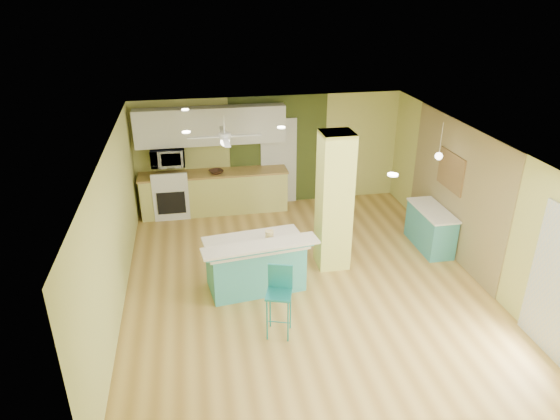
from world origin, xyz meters
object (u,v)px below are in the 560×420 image
object	(u,v)px
peninsula	(256,263)
fruit_bowl	(216,172)
bar_stool	(280,290)
side_counter	(430,228)
canister	(269,236)

from	to	relation	value
peninsula	fruit_bowl	distance (m)	3.21
bar_stool	side_counter	world-z (taller)	bar_stool
bar_stool	side_counter	size ratio (longest dim) A/B	0.87
peninsula	bar_stool	bearing A→B (deg)	-89.00
peninsula	bar_stool	world-z (taller)	bar_stool
peninsula	bar_stool	distance (m)	1.27
bar_stool	fruit_bowl	distance (m)	4.42
side_counter	peninsula	bearing A→B (deg)	-167.22
canister	fruit_bowl	bearing A→B (deg)	102.06
peninsula	fruit_bowl	size ratio (longest dim) A/B	6.32
fruit_bowl	canister	size ratio (longest dim) A/B	1.73
side_counter	fruit_bowl	size ratio (longest dim) A/B	4.15
peninsula	canister	size ratio (longest dim) A/B	10.92
side_counter	canister	xyz separation A→B (m)	(-3.28, -0.78, 0.55)
peninsula	fruit_bowl	world-z (taller)	fruit_bowl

